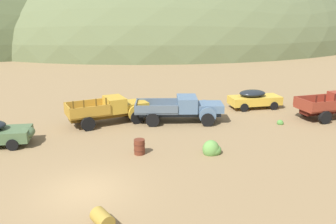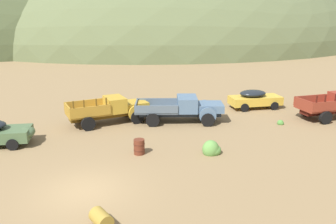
{
  "view_description": "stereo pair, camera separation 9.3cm",
  "coord_description": "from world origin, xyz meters",
  "px_view_note": "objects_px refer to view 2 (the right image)",
  "views": [
    {
      "loc": [
        -0.05,
        -14.52,
        7.72
      ],
      "look_at": [
        5.64,
        6.46,
        1.52
      ],
      "focal_mm": 37.18,
      "sensor_mm": 36.0,
      "label": 1
    },
    {
      "loc": [
        0.04,
        -14.55,
        7.72
      ],
      "look_at": [
        5.64,
        6.46,
        1.52
      ],
      "focal_mm": 37.18,
      "sensor_mm": 36.0,
      "label": 2
    }
  ],
  "objects_px": {
    "car_faded_yellow": "(257,99)",
    "truck_chalk_blue": "(186,108)",
    "oil_drum_tipped": "(101,219)",
    "oil_drum_foreground": "(139,147)",
    "truck_mustard": "(114,109)"
  },
  "relations": [
    {
      "from": "truck_chalk_blue",
      "to": "oil_drum_foreground",
      "type": "xyz_separation_m",
      "value": [
        -4.43,
        -5.18,
        -0.56
      ]
    },
    {
      "from": "truck_chalk_blue",
      "to": "car_faded_yellow",
      "type": "bearing_deg",
      "value": 31.11
    },
    {
      "from": "truck_chalk_blue",
      "to": "oil_drum_tipped",
      "type": "xyz_separation_m",
      "value": [
        -7.06,
        -11.69,
        -0.69
      ]
    },
    {
      "from": "truck_mustard",
      "to": "truck_chalk_blue",
      "type": "distance_m",
      "value": 5.27
    },
    {
      "from": "oil_drum_tipped",
      "to": "oil_drum_foreground",
      "type": "bearing_deg",
      "value": 67.99
    },
    {
      "from": "truck_mustard",
      "to": "oil_drum_tipped",
      "type": "xyz_separation_m",
      "value": [
        -1.93,
        -12.88,
        -0.69
      ]
    },
    {
      "from": "truck_mustard",
      "to": "car_faded_yellow",
      "type": "bearing_deg",
      "value": -6.99
    },
    {
      "from": "truck_mustard",
      "to": "oil_drum_tipped",
      "type": "distance_m",
      "value": 13.04
    },
    {
      "from": "truck_chalk_blue",
      "to": "car_faded_yellow",
      "type": "relative_size",
      "value": 1.46
    },
    {
      "from": "truck_chalk_blue",
      "to": "oil_drum_tipped",
      "type": "bearing_deg",
      "value": -106.96
    },
    {
      "from": "oil_drum_foreground",
      "to": "oil_drum_tipped",
      "type": "height_order",
      "value": "oil_drum_foreground"
    },
    {
      "from": "truck_mustard",
      "to": "oil_drum_foreground",
      "type": "xyz_separation_m",
      "value": [
        0.7,
        -6.36,
        -0.56
      ]
    },
    {
      "from": "truck_chalk_blue",
      "to": "oil_drum_foreground",
      "type": "distance_m",
      "value": 6.83
    },
    {
      "from": "car_faded_yellow",
      "to": "truck_chalk_blue",
      "type": "bearing_deg",
      "value": -160.17
    },
    {
      "from": "oil_drum_foreground",
      "to": "truck_mustard",
      "type": "bearing_deg",
      "value": 96.29
    }
  ]
}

